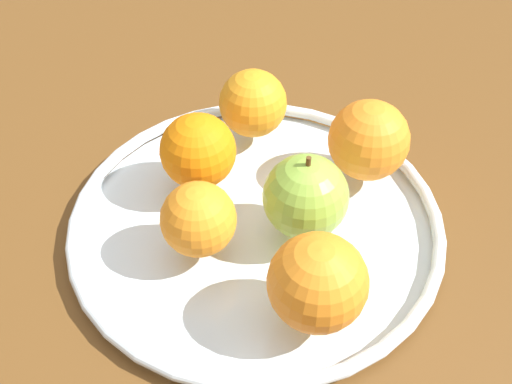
# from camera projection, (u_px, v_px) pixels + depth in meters

# --- Properties ---
(ground_plane) EXTENTS (1.67, 1.67, 0.04)m
(ground_plane) POSITION_uv_depth(u_px,v_px,m) (256.00, 241.00, 0.60)
(ground_plane) COLOR brown
(fruit_bowl) EXTENTS (0.35, 0.35, 0.02)m
(fruit_bowl) POSITION_uv_depth(u_px,v_px,m) (256.00, 221.00, 0.58)
(fruit_bowl) COLOR silver
(fruit_bowl) RESTS_ON ground_plane
(apple) EXTENTS (0.08, 0.08, 0.08)m
(apple) POSITION_uv_depth(u_px,v_px,m) (306.00, 197.00, 0.54)
(apple) COLOR #88B63D
(apple) RESTS_ON fruit_bowl
(orange_front_right) EXTENTS (0.07, 0.07, 0.07)m
(orange_front_right) POSITION_uv_depth(u_px,v_px,m) (198.00, 219.00, 0.52)
(orange_front_right) COLOR orange
(orange_front_right) RESTS_ON fruit_bowl
(orange_back_right) EXTENTS (0.08, 0.08, 0.08)m
(orange_back_right) POSITION_uv_depth(u_px,v_px,m) (314.00, 284.00, 0.47)
(orange_back_right) COLOR orange
(orange_back_right) RESTS_ON fruit_bowl
(orange_center) EXTENTS (0.07, 0.07, 0.07)m
(orange_center) POSITION_uv_depth(u_px,v_px,m) (198.00, 151.00, 0.58)
(orange_center) COLOR orange
(orange_center) RESTS_ON fruit_bowl
(orange_back_left) EXTENTS (0.07, 0.07, 0.07)m
(orange_back_left) POSITION_uv_depth(u_px,v_px,m) (253.00, 103.00, 0.63)
(orange_back_left) COLOR orange
(orange_back_left) RESTS_ON fruit_bowl
(orange_front_left) EXTENTS (0.08, 0.08, 0.08)m
(orange_front_left) POSITION_uv_depth(u_px,v_px,m) (369.00, 140.00, 0.59)
(orange_front_left) COLOR orange
(orange_front_left) RESTS_ON fruit_bowl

